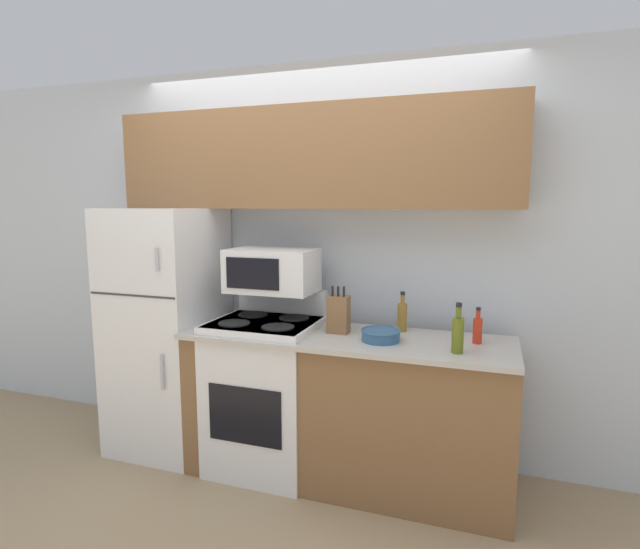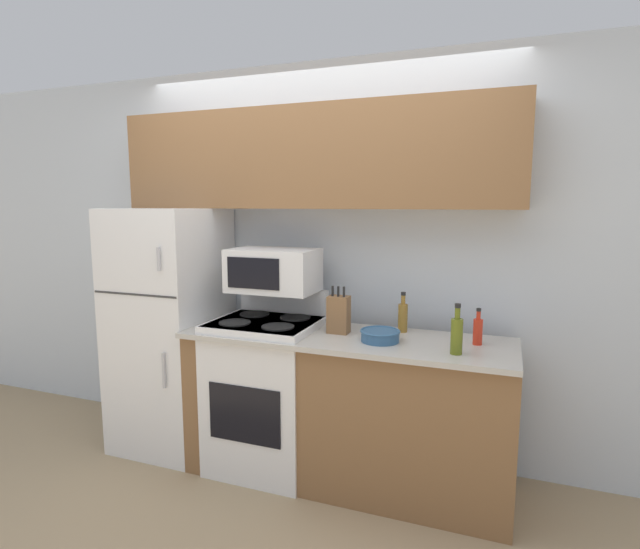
# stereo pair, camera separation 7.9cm
# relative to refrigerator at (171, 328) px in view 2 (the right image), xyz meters

# --- Properties ---
(ground_plane) EXTENTS (12.00, 12.00, 0.00)m
(ground_plane) POSITION_rel_refrigerator_xyz_m (0.95, -0.33, -0.81)
(ground_plane) COLOR tan
(wall_back) EXTENTS (8.00, 0.05, 2.55)m
(wall_back) POSITION_rel_refrigerator_xyz_m (0.95, 0.37, 0.46)
(wall_back) COLOR silver
(wall_back) RESTS_ON ground_plane
(lower_cabinets) EXTENTS (1.90, 0.61, 0.90)m
(lower_cabinets) POSITION_rel_refrigerator_xyz_m (1.27, -0.05, -0.36)
(lower_cabinets) COLOR brown
(lower_cabinets) RESTS_ON ground_plane
(refrigerator) EXTENTS (0.64, 0.69, 1.62)m
(refrigerator) POSITION_rel_refrigerator_xyz_m (0.00, 0.00, 0.00)
(refrigerator) COLOR white
(refrigerator) RESTS_ON ground_plane
(upper_cabinets) EXTENTS (2.53, 0.30, 0.61)m
(upper_cabinets) POSITION_rel_refrigerator_xyz_m (0.95, 0.19, 1.12)
(upper_cabinets) COLOR brown
(upper_cabinets) RESTS_ON refrigerator
(stove) EXTENTS (0.63, 0.59, 1.10)m
(stove) POSITION_rel_refrigerator_xyz_m (0.76, -0.06, -0.32)
(stove) COLOR white
(stove) RESTS_ON ground_plane
(microwave) EXTENTS (0.54, 0.34, 0.27)m
(microwave) POSITION_rel_refrigerator_xyz_m (0.76, 0.04, 0.43)
(microwave) COLOR white
(microwave) RESTS_ON stove
(knife_block) EXTENTS (0.12, 0.09, 0.28)m
(knife_block) POSITION_rel_refrigerator_xyz_m (1.21, -0.02, 0.20)
(knife_block) COLOR brown
(knife_block) RESTS_ON lower_cabinets
(bowl) EXTENTS (0.22, 0.22, 0.06)m
(bowl) POSITION_rel_refrigerator_xyz_m (1.49, -0.12, 0.12)
(bowl) COLOR #335B84
(bowl) RESTS_ON lower_cabinets
(bottle_olive_oil) EXTENTS (0.06, 0.06, 0.26)m
(bottle_olive_oil) POSITION_rel_refrigerator_xyz_m (1.90, -0.21, 0.19)
(bottle_olive_oil) COLOR #5B6619
(bottle_olive_oil) RESTS_ON lower_cabinets
(bottle_vinegar) EXTENTS (0.06, 0.06, 0.24)m
(bottle_vinegar) POSITION_rel_refrigerator_xyz_m (1.56, 0.13, 0.18)
(bottle_vinegar) COLOR olive
(bottle_vinegar) RESTS_ON lower_cabinets
(bottle_hot_sauce) EXTENTS (0.05, 0.05, 0.20)m
(bottle_hot_sauce) POSITION_rel_refrigerator_xyz_m (1.99, 0.01, 0.17)
(bottle_hot_sauce) COLOR red
(bottle_hot_sauce) RESTS_ON lower_cabinets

